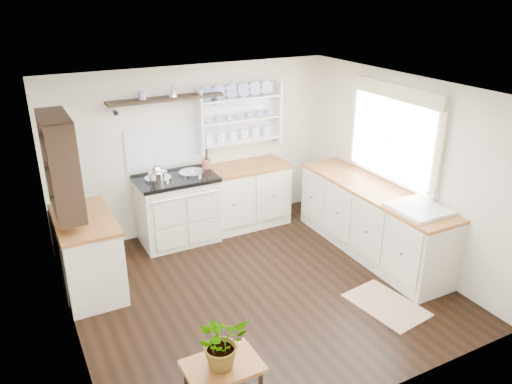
# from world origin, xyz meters

# --- Properties ---
(floor) EXTENTS (4.00, 3.80, 0.01)m
(floor) POSITION_xyz_m (0.00, 0.00, 0.00)
(floor) COLOR black
(floor) RESTS_ON ground
(wall_back) EXTENTS (4.00, 0.02, 2.30)m
(wall_back) POSITION_xyz_m (0.00, 1.90, 1.15)
(wall_back) COLOR beige
(wall_back) RESTS_ON ground
(wall_right) EXTENTS (0.02, 3.80, 2.30)m
(wall_right) POSITION_xyz_m (2.00, 0.00, 1.15)
(wall_right) COLOR beige
(wall_right) RESTS_ON ground
(wall_left) EXTENTS (0.02, 3.80, 2.30)m
(wall_left) POSITION_xyz_m (-2.00, 0.00, 1.15)
(wall_left) COLOR beige
(wall_left) RESTS_ON ground
(ceiling) EXTENTS (4.00, 3.80, 0.01)m
(ceiling) POSITION_xyz_m (0.00, 0.00, 2.30)
(ceiling) COLOR white
(ceiling) RESTS_ON wall_back
(window) EXTENTS (0.08, 1.55, 1.22)m
(window) POSITION_xyz_m (1.95, 0.15, 1.56)
(window) COLOR white
(window) RESTS_ON wall_right
(aga_cooker) EXTENTS (1.04, 0.72, 0.96)m
(aga_cooker) POSITION_xyz_m (-0.41, 1.57, 0.47)
(aga_cooker) COLOR beige
(aga_cooker) RESTS_ON floor
(back_cabinets) EXTENTS (1.27, 0.63, 0.90)m
(back_cabinets) POSITION_xyz_m (0.60, 1.60, 0.46)
(back_cabinets) COLOR #F0E5CF
(back_cabinets) RESTS_ON floor
(right_cabinets) EXTENTS (0.62, 2.43, 0.90)m
(right_cabinets) POSITION_xyz_m (1.70, 0.10, 0.46)
(right_cabinets) COLOR #F0E5CF
(right_cabinets) RESTS_ON floor
(belfast_sink) EXTENTS (0.55, 0.60, 0.45)m
(belfast_sink) POSITION_xyz_m (1.70, -0.65, 0.80)
(belfast_sink) COLOR white
(belfast_sink) RESTS_ON right_cabinets
(left_cabinets) EXTENTS (0.62, 1.13, 0.90)m
(left_cabinets) POSITION_xyz_m (-1.70, 0.90, 0.46)
(left_cabinets) COLOR #F0E5CF
(left_cabinets) RESTS_ON floor
(plate_rack) EXTENTS (1.20, 0.22, 0.90)m
(plate_rack) POSITION_xyz_m (0.65, 1.86, 1.56)
(plate_rack) COLOR white
(plate_rack) RESTS_ON wall_back
(high_shelf) EXTENTS (1.50, 0.29, 0.16)m
(high_shelf) POSITION_xyz_m (-0.40, 1.78, 1.91)
(high_shelf) COLOR black
(high_shelf) RESTS_ON wall_back
(left_shelving) EXTENTS (0.28, 0.80, 1.05)m
(left_shelving) POSITION_xyz_m (-1.84, 0.90, 1.55)
(left_shelving) COLOR black
(left_shelving) RESTS_ON wall_left
(kettle) EXTENTS (0.19, 0.19, 0.23)m
(kettle) POSITION_xyz_m (-0.69, 1.45, 1.05)
(kettle) COLOR silver
(kettle) RESTS_ON aga_cooker
(utensil_crock) EXTENTS (0.12, 0.12, 0.14)m
(utensil_crock) POSITION_xyz_m (0.07, 1.68, 0.98)
(utensil_crock) COLOR brown
(utensil_crock) RESTS_ON back_cabinets
(center_table) EXTENTS (0.64, 0.46, 0.34)m
(center_table) POSITION_xyz_m (-1.03, -1.32, 0.30)
(center_table) COLOR brown
(center_table) RESTS_ON floor
(potted_plant) EXTENTS (0.46, 0.41, 0.47)m
(potted_plant) POSITION_xyz_m (-1.03, -1.32, 0.58)
(potted_plant) COLOR #3F7233
(potted_plant) RESTS_ON center_table
(floor_rug) EXTENTS (0.66, 0.92, 0.02)m
(floor_rug) POSITION_xyz_m (1.08, -0.95, 0.01)
(floor_rug) COLOR #967057
(floor_rug) RESTS_ON floor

